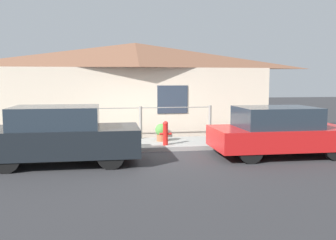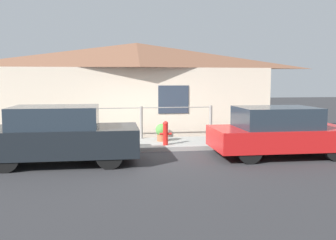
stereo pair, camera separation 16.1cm
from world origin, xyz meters
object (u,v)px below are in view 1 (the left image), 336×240
Objects in this scene: car_left at (61,135)px; potted_plant_near_hydrant at (161,132)px; car_right at (279,132)px; fire_hydrant at (165,133)px.

potted_plant_near_hydrant is at bearing 38.56° from car_left.
car_right is at bearing -37.26° from potted_plant_near_hydrant.
car_left is 5.22× the size of fire_hydrant.
car_left reaches higher than potted_plant_near_hydrant.
car_left is at bearing -152.44° from fire_hydrant.
car_left is 5.81m from car_right.
car_right is 5.22× the size of fire_hydrant.
car_right reaches higher than potted_plant_near_hydrant.
car_right is at bearing -27.27° from fire_hydrant.
car_left is 3.27m from fire_hydrant.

